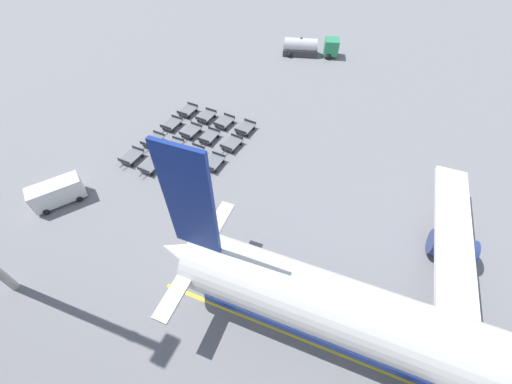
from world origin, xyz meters
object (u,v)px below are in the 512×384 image
at_px(baggage_dolly_row_mid_a_col_a, 206,116).
at_px(baggage_dolly_row_far_col_c, 213,162).
at_px(baggage_dolly_row_near_col_b, 172,124).
at_px(baggage_dolly_row_mid_b_col_b, 209,137).
at_px(baggage_dolly_row_mid_b_col_a, 224,122).
at_px(baggage_dolly_row_mid_b_col_d, 175,173).
at_px(baggage_dolly_row_near_col_c, 153,140).
at_px(baggage_dolly_row_mid_a_col_d, 151,165).
at_px(airplane, 484,363).
at_px(baggage_dolly_row_mid_a_col_b, 191,131).
at_px(baggage_dolly_row_near_col_a, 188,111).
at_px(baggage_dolly_row_far_col_d, 195,184).
at_px(baggage_dolly_row_mid_b_col_c, 193,154).
at_px(baggage_dolly_row_far_col_a, 245,128).
at_px(baggage_dolly_row_mid_a_col_c, 173,146).
at_px(baggage_dolly_row_near_col_d, 132,157).
at_px(baggage_dolly_row_far_col_b, 232,144).
at_px(service_van, 57,193).
at_px(fuel_tanker_primary, 308,48).

distance_m(baggage_dolly_row_mid_a_col_a, baggage_dolly_row_far_col_c, 8.95).
distance_m(baggage_dolly_row_near_col_b, baggage_dolly_row_mid_b_col_b, 5.49).
distance_m(baggage_dolly_row_mid_b_col_a, baggage_dolly_row_mid_b_col_d, 10.29).
xyz_separation_m(baggage_dolly_row_near_col_c, baggage_dolly_row_mid_a_col_d, (3.59, 2.45, 0.00)).
bearing_deg(airplane, baggage_dolly_row_near_col_b, -115.12).
height_order(airplane, baggage_dolly_row_mid_a_col_a, airplane).
bearing_deg(baggage_dolly_row_mid_a_col_b, airplane, 63.18).
height_order(baggage_dolly_row_near_col_a, baggage_dolly_row_mid_a_col_a, same).
relative_size(airplane, baggage_dolly_row_far_col_d, 13.92).
xyz_separation_m(baggage_dolly_row_mid_a_col_d, baggage_dolly_row_mid_b_col_c, (-3.49, 3.05, 0.00)).
bearing_deg(baggage_dolly_row_mid_b_col_b, baggage_dolly_row_far_col_a, 135.79).
bearing_deg(baggage_dolly_row_mid_a_col_a, baggage_dolly_row_far_col_a, 87.78).
height_order(baggage_dolly_row_mid_a_col_b, baggage_dolly_row_mid_b_col_b, same).
relative_size(baggage_dolly_row_mid_a_col_c, baggage_dolly_row_far_col_a, 0.99).
xyz_separation_m(baggage_dolly_row_near_col_b, baggage_dolly_row_near_col_d, (6.97, -0.49, 0.00)).
xyz_separation_m(baggage_dolly_row_mid_b_col_a, baggage_dolly_row_far_col_a, (0.06, 2.95, 0.00)).
bearing_deg(baggage_dolly_row_mid_b_col_d, baggage_dolly_row_far_col_b, 154.87).
bearing_deg(baggage_dolly_row_mid_b_col_a, airplane, 55.74).
relative_size(baggage_dolly_row_mid_a_col_d, baggage_dolly_row_mid_b_col_c, 1.00).
distance_m(baggage_dolly_row_mid_a_col_c, baggage_dolly_row_mid_b_col_a, 7.36).
bearing_deg(baggage_dolly_row_far_col_d, baggage_dolly_row_far_col_a, 176.74).
xyz_separation_m(baggage_dolly_row_mid_a_col_b, baggage_dolly_row_far_col_b, (0.09, 5.61, 0.00)).
relative_size(baggage_dolly_row_near_col_c, baggage_dolly_row_mid_b_col_c, 1.00).
distance_m(baggage_dolly_row_mid_a_col_c, baggage_dolly_row_far_col_c, 5.64).
relative_size(airplane, service_van, 8.89).
relative_size(baggage_dolly_row_mid_a_col_a, baggage_dolly_row_mid_b_col_b, 1.00).
bearing_deg(baggage_dolly_row_mid_b_col_d, baggage_dolly_row_mid_b_col_b, 178.91).
relative_size(baggage_dolly_row_mid_b_col_b, baggage_dolly_row_far_col_a, 0.99).
distance_m(fuel_tanker_primary, baggage_dolly_row_far_col_a, 23.74).
bearing_deg(baggage_dolly_row_mid_a_col_d, baggage_dolly_row_far_col_b, 137.74).
distance_m(baggage_dolly_row_near_col_a, baggage_dolly_row_mid_b_col_d, 11.76).
bearing_deg(baggage_dolly_row_near_col_a, fuel_tanker_primary, 159.49).
relative_size(baggage_dolly_row_mid_a_col_a, baggage_dolly_row_mid_b_col_d, 1.00).
xyz_separation_m(baggage_dolly_row_mid_a_col_b, baggage_dolly_row_mid_b_col_c, (3.45, 2.43, 0.00)).
relative_size(fuel_tanker_primary, baggage_dolly_row_mid_b_col_d, 2.97).
xyz_separation_m(baggage_dolly_row_mid_a_col_b, baggage_dolly_row_mid_a_col_d, (6.94, -0.62, 0.00)).
relative_size(baggage_dolly_row_far_col_c, baggage_dolly_row_far_col_d, 1.00).
distance_m(airplane, service_van, 35.69).
bearing_deg(baggage_dolly_row_mid_b_col_d, baggage_dolly_row_mid_a_col_b, -160.93).
xyz_separation_m(fuel_tanker_primary, service_van, (41.45, -11.72, 0.03)).
relative_size(service_van, baggage_dolly_row_near_col_b, 1.56).
bearing_deg(baggage_dolly_row_mid_a_col_b, baggage_dolly_row_near_col_d, -27.27).
relative_size(baggage_dolly_row_mid_b_col_d, baggage_dolly_row_far_col_d, 1.01).
relative_size(baggage_dolly_row_near_col_c, baggage_dolly_row_mid_a_col_a, 1.00).
xyz_separation_m(baggage_dolly_row_mid_b_col_a, baggage_dolly_row_mid_b_col_b, (3.36, -0.26, 0.00)).
height_order(baggage_dolly_row_near_col_b, baggage_dolly_row_mid_b_col_d, same).
relative_size(service_van, baggage_dolly_row_mid_b_col_c, 1.55).
xyz_separation_m(baggage_dolly_row_mid_b_col_c, baggage_dolly_row_mid_b_col_d, (3.49, -0.04, 0.00)).
distance_m(service_van, baggage_dolly_row_mid_b_col_d, 11.10).
distance_m(service_van, baggage_dolly_row_near_col_c, 11.43).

